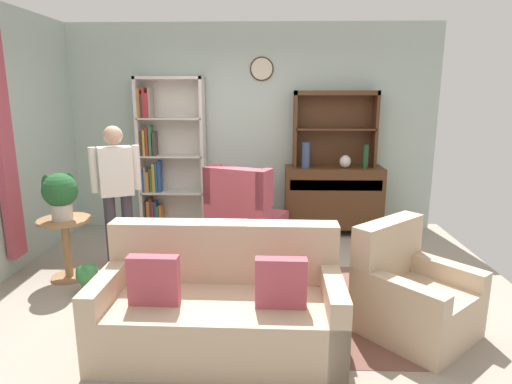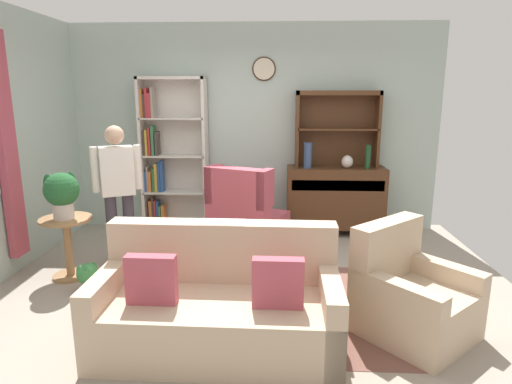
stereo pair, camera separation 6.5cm
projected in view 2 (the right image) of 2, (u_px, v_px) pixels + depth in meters
The scene contains 18 objects.
ground_plane at pixel (245, 292), 4.27m from camera, with size 5.40×4.60×0.02m, color #9E9384.
wall_back at pixel (255, 129), 6.03m from camera, with size 5.00×0.09×2.80m.
area_rug at pixel (264, 306), 3.97m from camera, with size 2.42×1.85×0.01m, color brown.
bookshelf at pixel (169, 157), 5.99m from camera, with size 0.90×0.30×2.10m.
sideboard at pixel (335, 197), 5.92m from camera, with size 1.30×0.45×0.92m.
sideboard_hutch at pixel (337, 118), 5.79m from camera, with size 1.10×0.26×1.00m.
vase_tall at pixel (308, 155), 5.73m from camera, with size 0.11×0.11×0.34m, color #33476B.
vase_round at pixel (347, 162), 5.74m from camera, with size 0.15×0.15×0.17m, color beige.
bottle_wine at pixel (368, 157), 5.69m from camera, with size 0.07×0.07×0.31m, color #194223.
couch_floral at pixel (219, 307), 3.31m from camera, with size 1.81×0.88×0.90m.
armchair_floral at pixel (411, 299), 3.48m from camera, with size 1.08×1.08×0.88m.
wingback_chair at pixel (246, 219), 5.32m from camera, with size 1.03×1.04×1.05m.
plant_stand at pixel (68, 241), 4.51m from camera, with size 0.52×0.52×0.65m.
potted_plant_large at pixel (62, 192), 4.37m from camera, with size 0.34×0.34×0.47m.
potted_plant_small at pixel (88, 275), 4.23m from camera, with size 0.21×0.21×0.29m.
person_reading at pixel (118, 187), 4.70m from camera, with size 0.51×0.33×1.56m.
coffee_table at pixel (220, 259), 4.13m from camera, with size 0.80×0.50×0.42m.
book_stack at pixel (211, 249), 4.11m from camera, with size 0.21×0.15×0.08m.
Camera 2 is at (0.29, -3.94, 1.90)m, focal length 30.63 mm.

